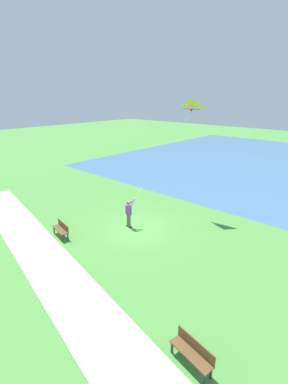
% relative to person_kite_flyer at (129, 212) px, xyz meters
% --- Properties ---
extents(ground_plane, '(120.00, 120.00, 0.00)m').
position_rel_person_kite_flyer_xyz_m(ground_plane, '(-0.08, 0.53, -1.05)').
color(ground_plane, '#4C8E3D').
extents(walkway_path, '(8.10, 31.91, 0.02)m').
position_rel_person_kite_flyer_xyz_m(walkway_path, '(6.12, 2.53, -1.04)').
color(walkway_path, '#B7AD99').
rests_on(walkway_path, ground).
extents(person_kite_flyer, '(0.63, 0.51, 1.83)m').
position_rel_person_kite_flyer_xyz_m(person_kite_flyer, '(0.00, 0.00, 0.00)').
color(person_kite_flyer, '#232328').
rests_on(person_kite_flyer, ground).
extents(flying_kite, '(4.37, 1.90, 5.87)m').
position_rel_person_kite_flyer_xyz_m(flying_kite, '(-4.33, 1.28, 6.20)').
color(flying_kite, yellow).
extents(park_bench_near_walkway, '(0.70, 1.55, 0.88)m').
position_rel_person_kite_flyer_xyz_m(park_bench_near_walkway, '(3.57, -2.09, -0.54)').
color(park_bench_near_walkway, brown).
rests_on(park_bench_near_walkway, ground).
extents(park_bench_far_walkway, '(0.70, 1.55, 0.88)m').
position_rel_person_kite_flyer_xyz_m(park_bench_far_walkway, '(5.46, 8.24, -0.54)').
color(park_bench_far_walkway, brown).
rests_on(park_bench_far_walkway, ground).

